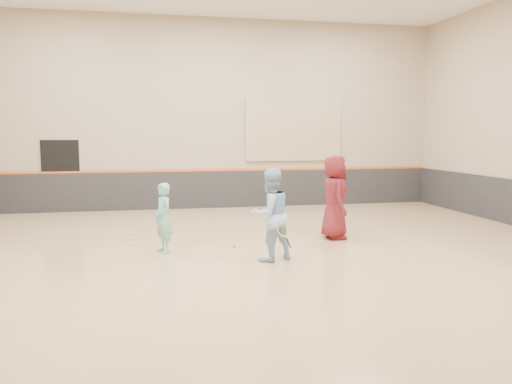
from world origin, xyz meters
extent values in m
cube|color=tan|center=(0.00, 0.00, -0.10)|extent=(15.00, 12.00, 0.20)
cube|color=tan|center=(0.00, 6.01, 3.00)|extent=(15.00, 0.02, 6.00)
cube|color=tan|center=(0.00, -6.01, 3.00)|extent=(15.00, 0.02, 6.00)
cube|color=#232326|center=(0.00, 5.97, 0.60)|extent=(14.90, 0.04, 1.20)
cube|color=#D85914|center=(0.00, 5.96, 1.22)|extent=(14.90, 0.03, 0.06)
cube|color=tan|center=(2.80, 5.95, 2.50)|extent=(3.20, 0.08, 2.00)
cube|color=black|center=(-4.50, 5.98, 1.10)|extent=(1.10, 0.05, 2.20)
imported|color=#76CDC7|center=(-1.54, 0.10, 0.71)|extent=(0.50, 0.60, 1.41)
imported|color=#9CC8F1|center=(0.43, -0.94, 0.88)|extent=(1.03, 0.93, 1.75)
imported|color=maroon|center=(2.31, 0.71, 0.95)|extent=(0.67, 0.97, 1.91)
sphere|color=gold|center=(-0.06, 0.25, 0.03)|extent=(0.07, 0.07, 0.07)
sphere|color=#D5F037|center=(2.37, 0.59, 1.22)|extent=(0.07, 0.07, 0.07)
sphere|color=#D5F037|center=(-0.98, 2.32, 0.03)|extent=(0.07, 0.07, 0.07)
camera|label=1|loc=(-1.64, -9.96, 2.39)|focal=35.00mm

